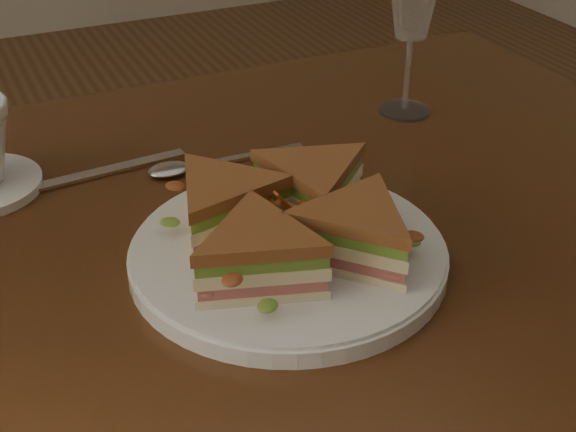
{
  "coord_description": "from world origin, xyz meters",
  "views": [
    {
      "loc": [
        -0.2,
        -0.62,
        1.17
      ],
      "look_at": [
        0.06,
        -0.07,
        0.8
      ],
      "focal_mm": 50.0,
      "sensor_mm": 36.0,
      "label": 1
    }
  ],
  "objects_px": {
    "table": "(207,319)",
    "knife": "(86,176)",
    "sandwich_wedges": "(288,221)",
    "spoon": "(189,167)",
    "plate": "(288,255)"
  },
  "relations": [
    {
      "from": "table",
      "to": "knife",
      "type": "height_order",
      "value": "knife"
    },
    {
      "from": "sandwich_wedges",
      "to": "spoon",
      "type": "bearing_deg",
      "value": 96.34
    },
    {
      "from": "spoon",
      "to": "plate",
      "type": "bearing_deg",
      "value": -81.96
    },
    {
      "from": "knife",
      "to": "table",
      "type": "bearing_deg",
      "value": -70.74
    },
    {
      "from": "spoon",
      "to": "knife",
      "type": "xyz_separation_m",
      "value": [
        -0.11,
        0.03,
        -0.0
      ]
    },
    {
      "from": "plate",
      "to": "spoon",
      "type": "relative_size",
      "value": 1.58
    },
    {
      "from": "table",
      "to": "plate",
      "type": "height_order",
      "value": "plate"
    },
    {
      "from": "table",
      "to": "sandwich_wedges",
      "type": "height_order",
      "value": "sandwich_wedges"
    },
    {
      "from": "sandwich_wedges",
      "to": "table",
      "type": "bearing_deg",
      "value": 129.2
    },
    {
      "from": "table",
      "to": "spoon",
      "type": "xyz_separation_m",
      "value": [
        0.04,
        0.14,
        0.1
      ]
    },
    {
      "from": "table",
      "to": "spoon",
      "type": "distance_m",
      "value": 0.18
    },
    {
      "from": "table",
      "to": "sandwich_wedges",
      "type": "bearing_deg",
      "value": -50.8
    },
    {
      "from": "plate",
      "to": "table",
      "type": "bearing_deg",
      "value": 129.2
    },
    {
      "from": "plate",
      "to": "spoon",
      "type": "height_order",
      "value": "plate"
    },
    {
      "from": "plate",
      "to": "knife",
      "type": "bearing_deg",
      "value": 118.75
    }
  ]
}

